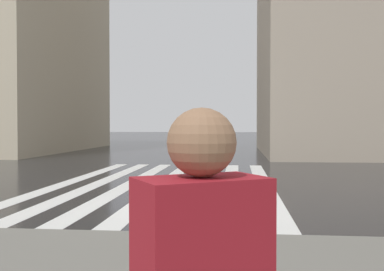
% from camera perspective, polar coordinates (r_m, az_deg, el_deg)
% --- Properties ---
extents(ground_plane, '(220.00, 220.00, 0.00)m').
position_cam_1_polar(ground_plane, '(10.11, -0.60, -8.83)').
color(ground_plane, black).
extents(zebra_crossing, '(13.00, 6.50, 0.01)m').
position_cam_1_polar(zebra_crossing, '(14.18, -3.37, -5.90)').
color(zebra_crossing, silver).
rests_on(zebra_crossing, ground_plane).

